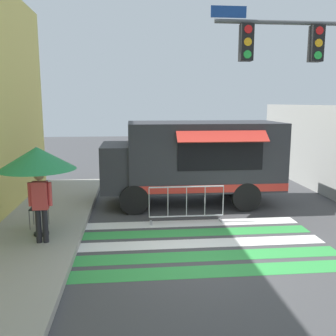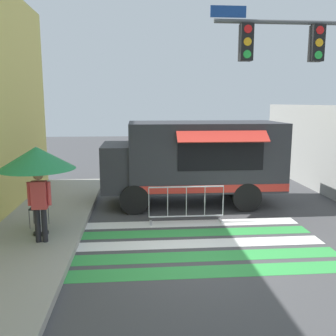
{
  "view_description": "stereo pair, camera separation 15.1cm",
  "coord_description": "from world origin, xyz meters",
  "px_view_note": "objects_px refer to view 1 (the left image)",
  "views": [
    {
      "loc": [
        -1.43,
        -7.68,
        3.34
      ],
      "look_at": [
        -0.4,
        2.81,
        1.49
      ],
      "focal_mm": 40.0,
      "sensor_mm": 36.0,
      "label": 1
    },
    {
      "loc": [
        -1.28,
        -7.69,
        3.34
      ],
      "look_at": [
        -0.4,
        2.81,
        1.49
      ],
      "focal_mm": 40.0,
      "sensor_mm": 36.0,
      "label": 2
    }
  ],
  "objects_px": {
    "vendor_person": "(40,202)",
    "barricade_front": "(186,205)",
    "folding_chair": "(39,204)",
    "patio_umbrella": "(37,159)",
    "traffic_signal_pole": "(315,72)",
    "food_truck": "(190,157)"
  },
  "relations": [
    {
      "from": "folding_chair",
      "to": "vendor_person",
      "type": "height_order",
      "value": "vendor_person"
    },
    {
      "from": "food_truck",
      "to": "traffic_signal_pole",
      "type": "distance_m",
      "value": 4.56
    },
    {
      "from": "traffic_signal_pole",
      "to": "barricade_front",
      "type": "xyz_separation_m",
      "value": [
        -3.28,
        0.43,
        -3.59
      ]
    },
    {
      "from": "patio_umbrella",
      "to": "barricade_front",
      "type": "xyz_separation_m",
      "value": [
        3.73,
        1.05,
        -1.51
      ]
    },
    {
      "from": "patio_umbrella",
      "to": "vendor_person",
      "type": "relative_size",
      "value": 1.28
    },
    {
      "from": "patio_umbrella",
      "to": "folding_chair",
      "type": "height_order",
      "value": "patio_umbrella"
    },
    {
      "from": "traffic_signal_pole",
      "to": "folding_chair",
      "type": "relative_size",
      "value": 5.85
    },
    {
      "from": "food_truck",
      "to": "patio_umbrella",
      "type": "distance_m",
      "value": 5.18
    },
    {
      "from": "vendor_person",
      "to": "barricade_front",
      "type": "distance_m",
      "value": 3.96
    },
    {
      "from": "patio_umbrella",
      "to": "folding_chair",
      "type": "xyz_separation_m",
      "value": [
        -0.19,
        0.71,
        -1.29
      ]
    },
    {
      "from": "patio_umbrella",
      "to": "traffic_signal_pole",
      "type": "bearing_deg",
      "value": 5.07
    },
    {
      "from": "folding_chair",
      "to": "vendor_person",
      "type": "bearing_deg",
      "value": -93.38
    },
    {
      "from": "food_truck",
      "to": "barricade_front",
      "type": "bearing_deg",
      "value": -101.52
    },
    {
      "from": "folding_chair",
      "to": "barricade_front",
      "type": "height_order",
      "value": "folding_chair"
    },
    {
      "from": "traffic_signal_pole",
      "to": "vendor_person",
      "type": "xyz_separation_m",
      "value": [
        -6.87,
        -1.14,
        -3.0
      ]
    },
    {
      "from": "food_truck",
      "to": "vendor_person",
      "type": "xyz_separation_m",
      "value": [
        -3.99,
        -3.59,
        -0.44
      ]
    },
    {
      "from": "vendor_person",
      "to": "food_truck",
      "type": "bearing_deg",
      "value": 52.6
    },
    {
      "from": "food_truck",
      "to": "traffic_signal_pole",
      "type": "bearing_deg",
      "value": -40.47
    },
    {
      "from": "traffic_signal_pole",
      "to": "patio_umbrella",
      "type": "relative_size",
      "value": 2.64
    },
    {
      "from": "folding_chair",
      "to": "vendor_person",
      "type": "distance_m",
      "value": 1.32
    },
    {
      "from": "vendor_person",
      "to": "traffic_signal_pole",
      "type": "bearing_deg",
      "value": 20.07
    },
    {
      "from": "vendor_person",
      "to": "folding_chair",
      "type": "bearing_deg",
      "value": 115.84
    }
  ]
}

